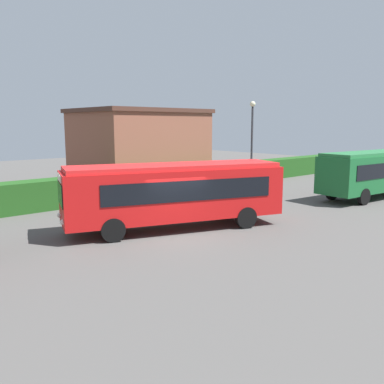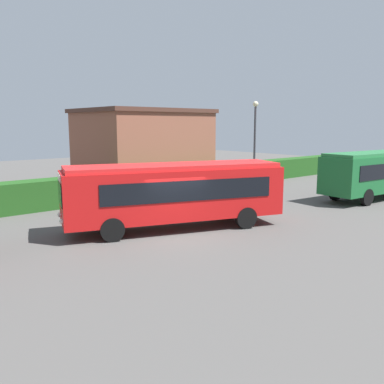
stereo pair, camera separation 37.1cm
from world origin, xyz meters
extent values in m
plane|color=#514F4C|center=(0.00, 0.00, 0.00)|extent=(86.19, 86.19, 0.00)
cube|color=red|center=(0.76, 0.87, 1.66)|extent=(10.14, 5.65, 2.22)
cube|color=red|center=(0.76, 0.87, 2.87)|extent=(9.79, 5.36, 0.20)
cube|color=black|center=(0.62, -0.41, 1.93)|extent=(7.28, 2.62, 0.89)
cube|color=black|center=(1.47, 1.95, 1.93)|extent=(7.28, 2.62, 0.89)
cube|color=black|center=(-3.91, 2.53, 1.93)|extent=(0.72, 1.93, 0.93)
cube|color=silver|center=(-3.91, 2.53, 2.59)|extent=(0.49, 1.30, 0.28)
cylinder|color=black|center=(-2.51, 0.82, 0.50)|extent=(1.04, 0.60, 1.00)
cylinder|color=black|center=(-1.74, 2.97, 0.50)|extent=(1.04, 0.60, 1.00)
cylinder|color=black|center=(3.27, -1.23, 0.50)|extent=(1.04, 0.60, 1.00)
cylinder|color=black|center=(4.03, 0.91, 0.50)|extent=(1.04, 0.60, 1.00)
sphere|color=silver|center=(-4.15, 1.90, 0.90)|extent=(0.22, 0.22, 0.22)
sphere|color=silver|center=(-3.69, 3.18, 0.90)|extent=(0.22, 0.22, 0.22)
cube|color=#19602D|center=(15.61, -1.34, 1.68)|extent=(9.19, 3.28, 2.26)
cube|color=#27723C|center=(15.61, -1.34, 2.91)|extent=(8.90, 3.07, 0.20)
cube|color=black|center=(15.43, -0.11, 1.95)|extent=(6.98, 0.75, 0.90)
cylinder|color=black|center=(12.95, 0.03, 0.50)|extent=(1.02, 0.38, 1.00)
cylinder|color=black|center=(12.72, -2.14, 0.50)|extent=(1.02, 0.38, 1.00)
cube|color=olive|center=(17.36, 0.33, 0.41)|extent=(0.35, 0.33, 0.82)
cube|color=silver|center=(17.36, 0.33, 1.18)|extent=(0.49, 0.41, 0.72)
sphere|color=tan|center=(17.36, 0.33, 1.66)|extent=(0.23, 0.23, 0.23)
cube|color=#204F1A|center=(0.00, 9.20, 0.83)|extent=(55.09, 1.52, 1.66)
cube|color=brown|center=(7.53, 13.59, 2.79)|extent=(8.78, 7.32, 5.58)
cube|color=#4C2D23|center=(7.53, 13.59, 5.73)|extent=(9.13, 7.61, 0.30)
cone|color=orange|center=(16.19, 7.15, 0.30)|extent=(0.36, 0.36, 0.60)
cylinder|color=#38383D|center=(10.36, 4.55, 2.93)|extent=(0.14, 0.14, 5.86)
sphere|color=beige|center=(10.36, 4.55, 6.04)|extent=(0.36, 0.36, 0.36)
camera|label=1|loc=(-10.94, -13.54, 4.74)|focal=38.88mm
camera|label=2|loc=(-10.66, -13.79, 4.74)|focal=38.88mm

